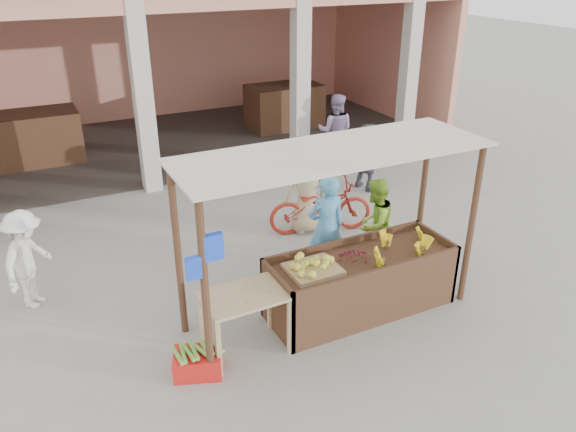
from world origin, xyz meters
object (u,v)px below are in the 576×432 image
vendor_blue (326,224)px  side_table (245,304)px  red_crate (198,363)px  vendor_green (375,222)px  fruit_stall (360,284)px  motorcycle (321,206)px

vendor_blue → side_table: bearing=35.5°
red_crate → vendor_green: 3.54m
vendor_green → side_table: bearing=-3.6°
red_crate → vendor_green: bearing=40.7°
side_table → vendor_blue: bearing=31.0°
fruit_stall → side_table: bearing=-175.6°
fruit_stall → red_crate: size_ratio=4.67×
red_crate → vendor_blue: 2.86m
fruit_stall → red_crate: (-2.45, -0.27, -0.26)m
vendor_green → motorcycle: (-0.14, 1.43, -0.27)m
motorcycle → vendor_green: bearing=-159.5°
fruit_stall → vendor_blue: bearing=89.4°
side_table → vendor_blue: 2.12m
vendor_blue → vendor_green: bearing=177.3°
fruit_stall → red_crate: fruit_stall is taller
red_crate → vendor_blue: size_ratio=0.31×
fruit_stall → side_table: 1.80m
side_table → vendor_blue: (1.78, 1.13, 0.19)m
motorcycle → vendor_blue: bearing=168.2°
vendor_blue → vendor_green: vendor_blue is taller
side_table → red_crate: (-0.68, -0.13, -0.55)m
vendor_blue → motorcycle: size_ratio=0.92×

